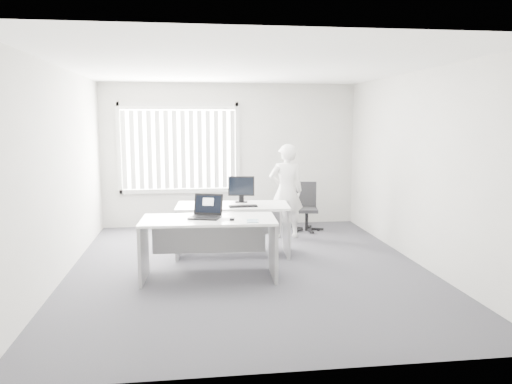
{
  "coord_description": "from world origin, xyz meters",
  "views": [
    {
      "loc": [
        -0.8,
        -6.85,
        2.1
      ],
      "look_at": [
        0.13,
        0.15,
        1.07
      ],
      "focal_mm": 35.0,
      "sensor_mm": 36.0,
      "label": 1
    }
  ],
  "objects": [
    {
      "name": "keyboard",
      "position": [
        -0.01,
        0.55,
        0.8
      ],
      "size": [
        0.43,
        0.16,
        0.02
      ],
      "primitive_type": "cube",
      "rotation": [
        0.0,
        0.0,
        0.04
      ],
      "color": "black",
      "rests_on": "desk_far"
    },
    {
      "name": "ceiling",
      "position": [
        0.0,
        0.0,
        2.8
      ],
      "size": [
        5.0,
        6.0,
        0.02
      ],
      "primitive_type": "cube",
      "color": "white",
      "rests_on": "wall_back"
    },
    {
      "name": "ground",
      "position": [
        0.0,
        0.0,
        0.0
      ],
      "size": [
        6.0,
        6.0,
        0.0
      ],
      "primitive_type": "plane",
      "color": "#47474D",
      "rests_on": "ground"
    },
    {
      "name": "laptop",
      "position": [
        -0.62,
        -0.36,
        0.96
      ],
      "size": [
        0.48,
        0.46,
        0.31
      ],
      "primitive_type": null,
      "rotation": [
        0.0,
        0.0,
        -0.33
      ],
      "color": "black",
      "rests_on": "desk_near"
    },
    {
      "name": "mouse",
      "position": [
        -0.27,
        -0.52,
        0.83
      ],
      "size": [
        0.07,
        0.11,
        0.04
      ],
      "primitive_type": null,
      "rotation": [
        0.0,
        0.0,
        -0.13
      ],
      "color": "silver",
      "rests_on": "paper_sheet"
    },
    {
      "name": "wall_right",
      "position": [
        2.5,
        0.0,
        1.4
      ],
      "size": [
        0.02,
        6.0,
        2.8
      ],
      "primitive_type": "cube",
      "color": "beige",
      "rests_on": "ground"
    },
    {
      "name": "monitor",
      "position": [
        0.01,
        0.97,
        1.0
      ],
      "size": [
        0.43,
        0.19,
        0.42
      ],
      "primitive_type": null,
      "rotation": [
        0.0,
        0.0,
        -0.15
      ],
      "color": "black",
      "rests_on": "desk_far"
    },
    {
      "name": "desk_near",
      "position": [
        -0.57,
        -0.37,
        0.58
      ],
      "size": [
        1.8,
        0.91,
        0.81
      ],
      "rotation": [
        0.0,
        0.0,
        -0.05
      ],
      "color": "white",
      "rests_on": "ground"
    },
    {
      "name": "window",
      "position": [
        -1.0,
        2.96,
        1.55
      ],
      "size": [
        2.32,
        0.06,
        1.76
      ],
      "primitive_type": "cube",
      "color": "beige",
      "rests_on": "wall_back"
    },
    {
      "name": "wall_front",
      "position": [
        0.0,
        -3.0,
        1.4
      ],
      "size": [
        5.0,
        0.02,
        2.8
      ],
      "primitive_type": "cube",
      "color": "beige",
      "rests_on": "ground"
    },
    {
      "name": "wall_left",
      "position": [
        -2.5,
        0.0,
        1.4
      ],
      "size": [
        0.02,
        6.0,
        2.8
      ],
      "primitive_type": "cube",
      "color": "beige",
      "rests_on": "ground"
    },
    {
      "name": "paper_sheet",
      "position": [
        -0.28,
        -0.45,
        0.81
      ],
      "size": [
        0.34,
        0.27,
        0.0
      ],
      "primitive_type": "cube",
      "rotation": [
        0.0,
        0.0,
        0.25
      ],
      "color": "white",
      "rests_on": "desk_near"
    },
    {
      "name": "person",
      "position": [
        0.89,
        1.77,
        0.84
      ],
      "size": [
        0.62,
        0.41,
        1.68
      ],
      "primitive_type": "imported",
      "rotation": [
        0.0,
        0.0,
        3.15
      ],
      "color": "silver",
      "rests_on": "ground"
    },
    {
      "name": "office_chair",
      "position": [
        1.39,
        2.27,
        0.29
      ],
      "size": [
        0.6,
        0.6,
        0.92
      ],
      "rotation": [
        0.0,
        0.0,
        -0.16
      ],
      "color": "black",
      "rests_on": "ground"
    },
    {
      "name": "wall_back",
      "position": [
        0.0,
        3.0,
        1.4
      ],
      "size": [
        5.0,
        0.02,
        2.8
      ],
      "primitive_type": "cube",
      "color": "beige",
      "rests_on": "ground"
    },
    {
      "name": "booklet",
      "position": [
        -0.01,
        -0.63,
        0.81
      ],
      "size": [
        0.17,
        0.22,
        0.01
      ],
      "primitive_type": "cube",
      "rotation": [
        0.0,
        0.0,
        -0.11
      ],
      "color": "white",
      "rests_on": "desk_near"
    },
    {
      "name": "desk_far",
      "position": [
        -0.15,
        0.75,
        0.57
      ],
      "size": [
        1.79,
        0.94,
        0.79
      ],
      "rotation": [
        0.0,
        0.0,
        -0.08
      ],
      "color": "white",
      "rests_on": "ground"
    },
    {
      "name": "blinds",
      "position": [
        -1.0,
        2.9,
        1.52
      ],
      "size": [
        2.2,
        0.1,
        1.5
      ],
      "primitive_type": null,
      "color": "white",
      "rests_on": "wall_back"
    }
  ]
}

